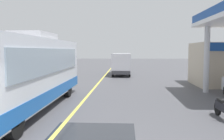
{
  "coord_description": "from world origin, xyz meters",
  "views": [
    {
      "loc": [
        2.35,
        -5.1,
        2.79
      ],
      "look_at": [
        1.5,
        10.0,
        1.6
      ],
      "focal_mm": 40.05,
      "sensor_mm": 36.0,
      "label": 1
    }
  ],
  "objects": [
    {
      "name": "ground",
      "position": [
        0.0,
        20.0,
        0.0
      ],
      "size": [
        120.0,
        120.0,
        0.0
      ],
      "primitive_type": "plane",
      "color": "#4C4C51"
    },
    {
      "name": "lane_divider_stripe",
      "position": [
        0.0,
        15.0,
        0.0
      ],
      "size": [
        0.16,
        50.0,
        0.01
      ],
      "primitive_type": "cube",
      "color": "#D8CC4C",
      "rests_on": "ground"
    },
    {
      "name": "coach_bus_main",
      "position": [
        -2.25,
        6.27,
        1.72
      ],
      "size": [
        2.6,
        11.04,
        3.69
      ],
      "color": "silver",
      "rests_on": "ground"
    },
    {
      "name": "minibus_opposing_lane",
      "position": [
        1.84,
        23.14,
        1.47
      ],
      "size": [
        2.04,
        6.13,
        2.44
      ],
      "color": "#A5A5AD",
      "rests_on": "ground"
    },
    {
      "name": "motorcycle_parked_forecourt",
      "position": [
        6.3,
        5.13,
        0.44
      ],
      "size": [
        0.55,
        1.8,
        0.92
      ],
      "color": "black",
      "rests_on": "ground"
    }
  ]
}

